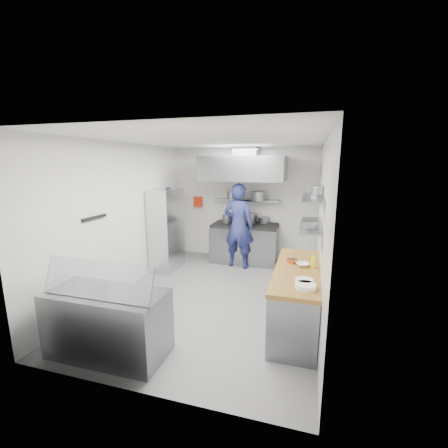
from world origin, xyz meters
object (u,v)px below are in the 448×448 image
(wire_rack, at_px, (167,230))
(display_case, at_px, (108,323))
(gas_range, at_px, (245,244))
(chef, at_px, (238,226))

(wire_rack, bearing_deg, display_case, -76.60)
(gas_range, relative_size, display_case, 1.07)
(wire_rack, relative_size, display_case, 1.23)
(gas_range, distance_m, wire_rack, 1.95)
(chef, bearing_deg, wire_rack, 28.71)
(chef, distance_m, wire_rack, 1.66)
(chef, relative_size, wire_rack, 1.07)
(gas_range, bearing_deg, display_case, -102.16)
(gas_range, height_order, display_case, gas_range)
(chef, height_order, display_case, chef)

